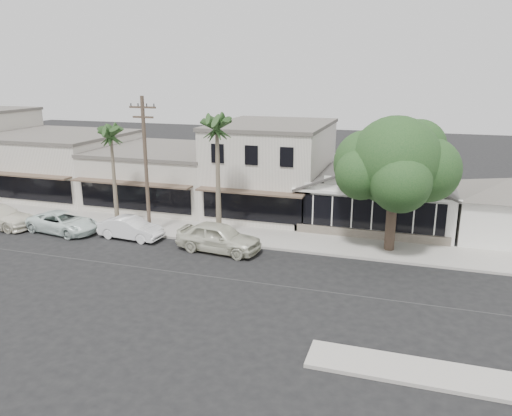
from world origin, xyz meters
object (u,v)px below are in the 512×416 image
(car_2, at_px, (63,222))
(shade_tree, at_px, (394,163))
(utility_pole, at_px, (146,163))
(car_0, at_px, (219,237))
(car_1, at_px, (131,228))

(car_2, bearing_deg, shade_tree, -73.68)
(utility_pole, relative_size, car_2, 1.80)
(utility_pole, xyz_separation_m, shade_tree, (15.18, 1.82, 0.53))
(car_0, xyz_separation_m, car_2, (-11.27, 0.20, -0.18))
(car_0, xyz_separation_m, car_1, (-6.27, 0.44, -0.17))
(car_0, bearing_deg, shade_tree, -65.31)
(utility_pole, bearing_deg, shade_tree, 6.83)
(utility_pole, height_order, shade_tree, utility_pole)
(car_1, xyz_separation_m, shade_tree, (15.95, 2.85, 4.62))
(car_1, bearing_deg, car_2, 96.87)
(car_0, relative_size, car_2, 1.03)
(car_0, bearing_deg, car_2, 94.92)
(car_1, bearing_deg, car_0, -89.82)
(car_2, bearing_deg, utility_pole, -69.62)
(utility_pole, xyz_separation_m, car_0, (5.49, -1.47, -3.91))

